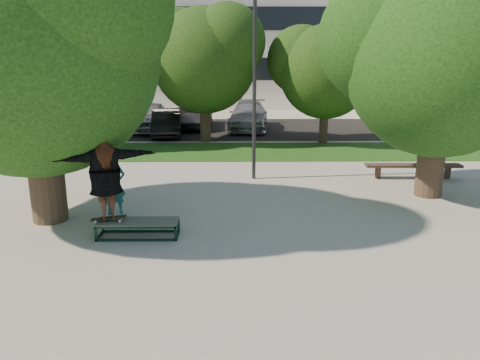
{
  "coord_description": "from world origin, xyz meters",
  "views": [
    {
      "loc": [
        0.37,
        -10.02,
        3.96
      ],
      "look_at": [
        0.49,
        0.6,
        1.12
      ],
      "focal_mm": 35.0,
      "sensor_mm": 36.0,
      "label": 1
    }
  ],
  "objects_px": {
    "bench": "(413,166)",
    "car_grey": "(193,116)",
    "tree_right": "(438,50)",
    "bystander": "(114,185)",
    "grind_box": "(138,229)",
    "car_silver_a": "(150,117)",
    "car_dark": "(167,123)",
    "tree_left": "(28,34)",
    "car_silver_b": "(249,116)",
    "lamppost": "(254,82)"
  },
  "relations": [
    {
      "from": "bench",
      "to": "car_silver_a",
      "type": "distance_m",
      "value": 14.7
    },
    {
      "from": "tree_right",
      "to": "bench",
      "type": "distance_m",
      "value": 4.15
    },
    {
      "from": "tree_right",
      "to": "car_grey",
      "type": "xyz_separation_m",
      "value": [
        -7.92,
        13.42,
        -3.44
      ]
    },
    {
      "from": "grind_box",
      "to": "bystander",
      "type": "xyz_separation_m",
      "value": [
        -0.9,
        1.6,
        0.59
      ]
    },
    {
      "from": "tree_left",
      "to": "bench",
      "type": "height_order",
      "value": "tree_left"
    },
    {
      "from": "grind_box",
      "to": "car_silver_b",
      "type": "xyz_separation_m",
      "value": [
        2.95,
        15.88,
        0.55
      ]
    },
    {
      "from": "lamppost",
      "to": "car_grey",
      "type": "relative_size",
      "value": 1.3
    },
    {
      "from": "grind_box",
      "to": "car_silver_a",
      "type": "height_order",
      "value": "car_silver_a"
    },
    {
      "from": "grind_box",
      "to": "bystander",
      "type": "height_order",
      "value": "bystander"
    },
    {
      "from": "car_silver_b",
      "to": "car_dark",
      "type": "bearing_deg",
      "value": -149.77
    },
    {
      "from": "tree_right",
      "to": "bystander",
      "type": "bearing_deg",
      "value": -169.37
    },
    {
      "from": "bench",
      "to": "car_dark",
      "type": "relative_size",
      "value": 0.78
    },
    {
      "from": "lamppost",
      "to": "bystander",
      "type": "bearing_deg",
      "value": -136.33
    },
    {
      "from": "grind_box",
      "to": "car_dark",
      "type": "relative_size",
      "value": 0.45
    },
    {
      "from": "car_dark",
      "to": "car_grey",
      "type": "relative_size",
      "value": 0.86
    },
    {
      "from": "tree_right",
      "to": "car_silver_b",
      "type": "bearing_deg",
      "value": 110.65
    },
    {
      "from": "tree_right",
      "to": "bystander",
      "type": "distance_m",
      "value": 9.37
    },
    {
      "from": "lamppost",
      "to": "grind_box",
      "type": "distance_m",
      "value": 6.55
    },
    {
      "from": "tree_right",
      "to": "lamppost",
      "type": "bearing_deg",
      "value": 158.72
    },
    {
      "from": "grind_box",
      "to": "bystander",
      "type": "distance_m",
      "value": 1.92
    },
    {
      "from": "car_dark",
      "to": "tree_left",
      "type": "bearing_deg",
      "value": -100.9
    },
    {
      "from": "bench",
      "to": "car_silver_b",
      "type": "xyz_separation_m",
      "value": [
        -5.14,
        10.8,
        0.33
      ]
    },
    {
      "from": "tree_right",
      "to": "grind_box",
      "type": "xyz_separation_m",
      "value": [
        -7.72,
        -3.21,
        -3.9
      ]
    },
    {
      "from": "lamppost",
      "to": "grind_box",
      "type": "xyz_separation_m",
      "value": [
        -2.81,
        -5.13,
        -2.96
      ]
    },
    {
      "from": "car_dark",
      "to": "bench",
      "type": "bearing_deg",
      "value": -48.42
    },
    {
      "from": "tree_right",
      "to": "car_dark",
      "type": "bearing_deg",
      "value": 130.29
    },
    {
      "from": "tree_left",
      "to": "car_silver_a",
      "type": "xyz_separation_m",
      "value": [
        0.09,
        14.15,
        -3.65
      ]
    },
    {
      "from": "tree_right",
      "to": "bystander",
      "type": "relative_size",
      "value": 4.17
    },
    {
      "from": "tree_left",
      "to": "tree_right",
      "type": "distance_m",
      "value": 10.41
    },
    {
      "from": "lamppost",
      "to": "car_silver_b",
      "type": "height_order",
      "value": "lamppost"
    },
    {
      "from": "car_silver_a",
      "to": "car_grey",
      "type": "height_order",
      "value": "car_silver_a"
    },
    {
      "from": "tree_left",
      "to": "lamppost",
      "type": "xyz_separation_m",
      "value": [
        5.29,
        3.91,
        -1.27
      ]
    },
    {
      "from": "grind_box",
      "to": "car_silver_b",
      "type": "relative_size",
      "value": 0.36
    },
    {
      "from": "tree_left",
      "to": "car_grey",
      "type": "distance_m",
      "value": 16.02
    },
    {
      "from": "grind_box",
      "to": "car_silver_a",
      "type": "xyz_separation_m",
      "value": [
        -2.4,
        15.38,
        0.58
      ]
    },
    {
      "from": "grind_box",
      "to": "car_dark",
      "type": "xyz_separation_m",
      "value": [
        -1.27,
        13.82,
        0.47
      ]
    },
    {
      "from": "tree_left",
      "to": "car_silver_b",
      "type": "relative_size",
      "value": 1.4
    },
    {
      "from": "tree_right",
      "to": "grind_box",
      "type": "distance_m",
      "value": 9.23
    },
    {
      "from": "car_silver_b",
      "to": "tree_left",
      "type": "bearing_deg",
      "value": -106.19
    },
    {
      "from": "lamppost",
      "to": "car_dark",
      "type": "distance_m",
      "value": 9.91
    },
    {
      "from": "car_grey",
      "to": "grind_box",
      "type": "bearing_deg",
      "value": -90.92
    },
    {
      "from": "bench",
      "to": "car_silver_b",
      "type": "bearing_deg",
      "value": 116.78
    },
    {
      "from": "bystander",
      "to": "car_silver_b",
      "type": "bearing_deg",
      "value": 53.52
    },
    {
      "from": "tree_left",
      "to": "bystander",
      "type": "bearing_deg",
      "value": 13.16
    },
    {
      "from": "car_dark",
      "to": "lamppost",
      "type": "bearing_deg",
      "value": -70.26
    },
    {
      "from": "bench",
      "to": "car_grey",
      "type": "xyz_separation_m",
      "value": [
        -8.28,
        11.55,
        0.25
      ]
    },
    {
      "from": "lamppost",
      "to": "car_silver_b",
      "type": "xyz_separation_m",
      "value": [
        0.14,
        10.75,
        -2.42
      ]
    },
    {
      "from": "lamppost",
      "to": "car_grey",
      "type": "bearing_deg",
      "value": 104.62
    },
    {
      "from": "car_dark",
      "to": "bystander",
      "type": "bearing_deg",
      "value": -93.63
    },
    {
      "from": "tree_left",
      "to": "bench",
      "type": "xyz_separation_m",
      "value": [
        10.57,
        3.86,
        -4.02
      ]
    }
  ]
}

